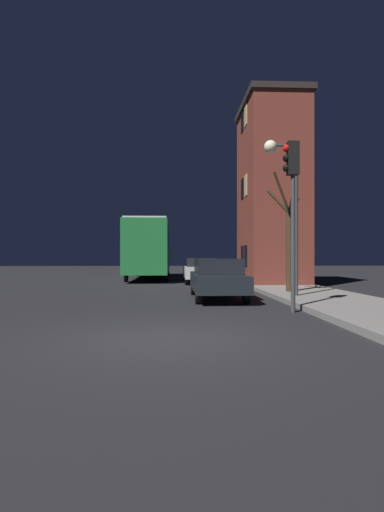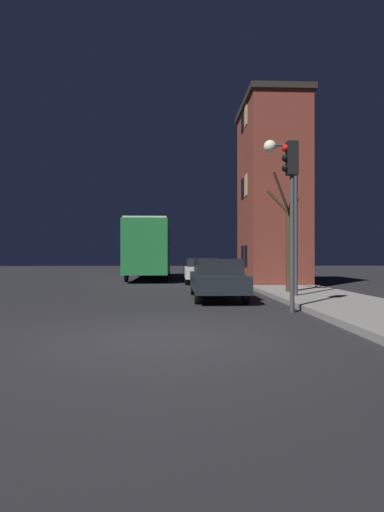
{
  "view_description": "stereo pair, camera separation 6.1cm",
  "coord_description": "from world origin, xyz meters",
  "px_view_note": "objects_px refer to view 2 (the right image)",
  "views": [
    {
      "loc": [
        0.18,
        -7.42,
        1.5
      ],
      "look_at": [
        1.03,
        11.28,
        1.54
      ],
      "focal_mm": 28.0,
      "sensor_mm": 36.0,
      "label": 1
    },
    {
      "loc": [
        0.25,
        -7.43,
        1.5
      ],
      "look_at": [
        1.03,
        11.28,
        1.54
      ],
      "focal_mm": 28.0,
      "sensor_mm": 36.0,
      "label": 2
    }
  ],
  "objects_px": {
    "bus": "(150,246)",
    "traffic_light": "(291,190)",
    "car_near_lane": "(217,278)",
    "car_mid_lane": "(201,270)",
    "streetlamp": "(284,185)",
    "bare_tree": "(288,239)"
  },
  "relations": [
    {
      "from": "streetlamp",
      "to": "traffic_light",
      "type": "height_order",
      "value": "streetlamp"
    },
    {
      "from": "bus",
      "to": "car_near_lane",
      "type": "distance_m",
      "value": 14.01
    },
    {
      "from": "streetlamp",
      "to": "bus",
      "type": "distance_m",
      "value": 15.19
    },
    {
      "from": "bus",
      "to": "car_near_lane",
      "type": "bearing_deg",
      "value": -76.73
    },
    {
      "from": "bare_tree",
      "to": "bus",
      "type": "height_order",
      "value": "bare_tree"
    },
    {
      "from": "car_near_lane",
      "to": "car_mid_lane",
      "type": "xyz_separation_m",
      "value": [
        -0.02,
        8.65,
        0.01
      ]
    },
    {
      "from": "streetlamp",
      "to": "car_mid_lane",
      "type": "distance_m",
      "value": 9.97
    },
    {
      "from": "bare_tree",
      "to": "traffic_light",
      "type": "bearing_deg",
      "value": -105.11
    },
    {
      "from": "bus",
      "to": "car_near_lane",
      "type": "relative_size",
      "value": 2.39
    },
    {
      "from": "bus",
      "to": "traffic_light",
      "type": "bearing_deg",
      "value": -74.2
    },
    {
      "from": "bare_tree",
      "to": "car_near_lane",
      "type": "relative_size",
      "value": 0.96
    },
    {
      "from": "bare_tree",
      "to": "car_near_lane",
      "type": "height_order",
      "value": "bare_tree"
    },
    {
      "from": "traffic_light",
      "to": "bus",
      "type": "bearing_deg",
      "value": 105.8
    },
    {
      "from": "bus",
      "to": "car_near_lane",
      "type": "xyz_separation_m",
      "value": [
        3.2,
        -13.56,
        -1.49
      ]
    },
    {
      "from": "car_near_lane",
      "to": "car_mid_lane",
      "type": "distance_m",
      "value": 8.65
    },
    {
      "from": "car_near_lane",
      "to": "car_mid_lane",
      "type": "bearing_deg",
      "value": 90.12
    },
    {
      "from": "traffic_light",
      "to": "bare_tree",
      "type": "bearing_deg",
      "value": 74.89
    },
    {
      "from": "bare_tree",
      "to": "bus",
      "type": "bearing_deg",
      "value": 116.15
    },
    {
      "from": "streetlamp",
      "to": "car_mid_lane",
      "type": "height_order",
      "value": "streetlamp"
    },
    {
      "from": "streetlamp",
      "to": "bare_tree",
      "type": "bearing_deg",
      "value": 69.49
    },
    {
      "from": "bus",
      "to": "car_mid_lane",
      "type": "bearing_deg",
      "value": -57.07
    },
    {
      "from": "traffic_light",
      "to": "car_mid_lane",
      "type": "bearing_deg",
      "value": 97.75
    }
  ]
}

